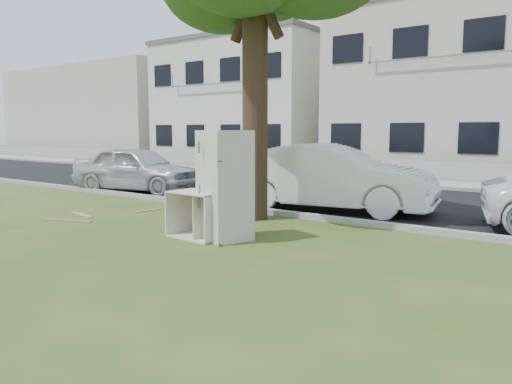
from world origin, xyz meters
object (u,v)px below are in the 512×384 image
Objects in this scene: car_center at (331,178)px; car_left at (137,169)px; fridge at (225,185)px; cabinet at (198,215)px.

car_center is 1.15× the size of car_left.
fridge is 0.46× the size of car_left.
fridge is 3.88m from car_center.
cabinet is 0.22× the size of car_center.
car_center is at bearing 109.28° from fridge.
cabinet is (-0.47, -0.17, -0.54)m from fridge.
car_center is at bearing 88.02° from cabinet.
cabinet is 0.25× the size of car_left.
car_center reaches higher than cabinet.
car_center is (0.47, 4.05, 0.37)m from cabinet.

